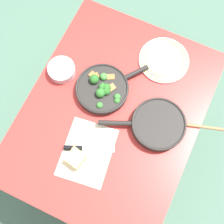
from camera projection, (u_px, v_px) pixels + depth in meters
ground_plane at (112, 144)px, 2.21m from camera, size 14.00×14.00×0.00m
dining_table_red at (112, 118)px, 1.60m from camera, size 1.08×0.83×0.73m
skillet_broccoli at (103, 88)px, 1.52m from camera, size 0.34×0.30×0.08m
skillet_eggs at (158, 125)px, 1.47m from camera, size 0.26×0.40×0.05m
wooden_spoon at (187, 125)px, 1.49m from camera, size 0.14×0.38×0.02m
parchment_sheet at (87, 152)px, 1.46m from camera, size 0.32×0.26×0.00m
grater_knife at (82, 148)px, 1.45m from camera, size 0.12×0.23×0.02m
cheese_block at (76, 158)px, 1.42m from camera, size 0.09×0.09×0.05m
dinner_plate_stack at (164, 60)px, 1.59m from camera, size 0.26×0.26×0.03m
prep_bowl_steel at (62, 70)px, 1.56m from camera, size 0.14×0.14×0.05m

